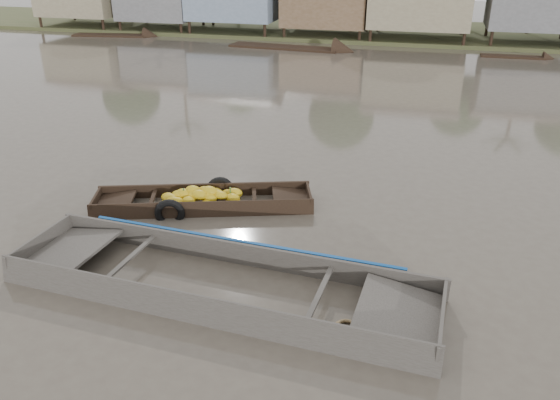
# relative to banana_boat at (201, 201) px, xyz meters

# --- Properties ---
(ground) EXTENTS (120.00, 120.00, 0.00)m
(ground) POSITION_rel_banana_boat_xyz_m (1.85, -1.60, -0.16)
(ground) COLOR #51483E
(ground) RESTS_ON ground
(banana_boat) EXTENTS (5.71, 3.04, 0.79)m
(banana_boat) POSITION_rel_banana_boat_xyz_m (0.00, 0.00, 0.00)
(banana_boat) COLOR black
(banana_boat) RESTS_ON ground
(viewer_boat) EXTENTS (8.66, 2.74, 0.69)m
(viewer_boat) POSITION_rel_banana_boat_xyz_m (1.85, -3.40, -0.07)
(viewer_boat) COLOR #3D3934
(viewer_boat) RESTS_ON ground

